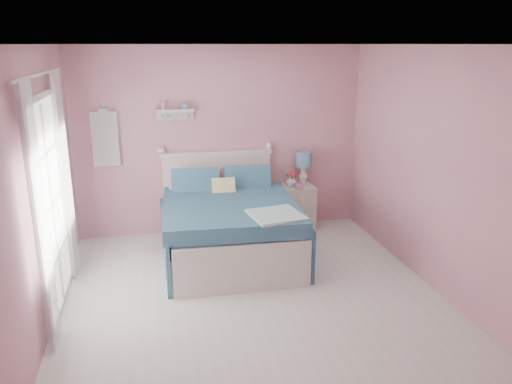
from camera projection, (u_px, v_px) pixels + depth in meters
name	position (u px, v px, depth m)	size (l,w,h in m)	color
floor	(255.00, 302.00, 5.24)	(4.50, 4.50, 0.00)	silver
room_shell	(255.00, 155.00, 4.78)	(4.50, 4.50, 4.50)	#BE788E
bed	(228.00, 226.00, 6.26)	(1.67, 2.05, 1.17)	silver
nightstand	(297.00, 207.00, 7.24)	(0.45, 0.44, 0.65)	beige
table_lamp	(304.00, 161.00, 7.15)	(0.24, 0.24, 0.49)	white
vase	(291.00, 181.00, 7.11)	(0.15, 0.15, 0.16)	silver
teacup	(299.00, 186.00, 6.99)	(0.11, 0.11, 0.09)	pink
roses	(291.00, 173.00, 7.08)	(0.14, 0.11, 0.12)	#CC4558
wall_shelf	(175.00, 112.00, 6.66)	(0.50, 0.15, 0.25)	silver
hanging_dress	(105.00, 139.00, 6.56)	(0.34, 0.03, 0.72)	white
french_door	(51.00, 206.00, 4.90)	(0.04, 1.32, 2.16)	silver
curtain_near	(40.00, 220.00, 4.19)	(0.04, 0.40, 2.32)	white
curtain_far	(66.00, 176.00, 5.58)	(0.04, 0.40, 2.32)	white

